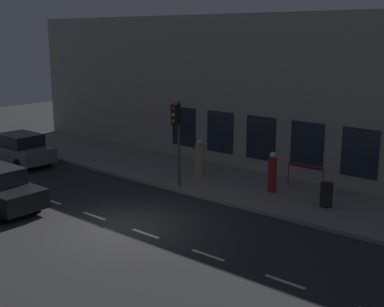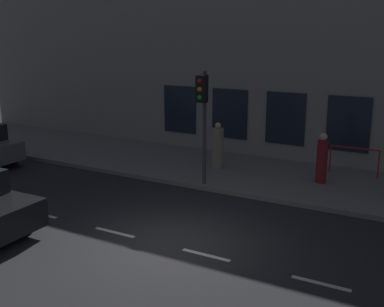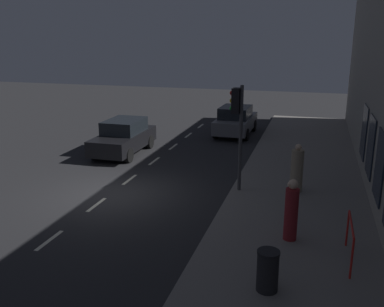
% 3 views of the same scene
% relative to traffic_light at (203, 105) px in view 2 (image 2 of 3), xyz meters
% --- Properties ---
extents(ground_plane, '(60.00, 60.00, 0.00)m').
position_rel_traffic_light_xyz_m(ground_plane, '(-4.15, -1.28, -2.74)').
color(ground_plane, '#28282B').
extents(sidewalk, '(4.50, 32.00, 0.15)m').
position_rel_traffic_light_xyz_m(sidewalk, '(2.10, -1.28, -2.67)').
color(sidewalk, gray).
rests_on(sidewalk, ground).
extents(building_facade, '(0.65, 32.00, 7.30)m').
position_rel_traffic_light_xyz_m(building_facade, '(4.65, -1.28, 0.90)').
color(building_facade, gray).
rests_on(building_facade, ground).
extents(lane_centre_line, '(0.12, 27.20, 0.01)m').
position_rel_traffic_light_xyz_m(lane_centre_line, '(-4.15, -2.28, -2.74)').
color(lane_centre_line, beige).
rests_on(lane_centre_line, ground).
extents(traffic_light, '(0.46, 0.32, 3.61)m').
position_rel_traffic_light_xyz_m(traffic_light, '(0.00, 0.00, 0.00)').
color(traffic_light, '#424244').
rests_on(traffic_light, sidewalk).
extents(pedestrian_0, '(0.49, 0.49, 1.66)m').
position_rel_traffic_light_xyz_m(pedestrian_0, '(2.06, -3.29, -1.82)').
color(pedestrian_0, maroon).
rests_on(pedestrian_0, sidewalk).
extents(pedestrian_1, '(0.43, 0.43, 1.67)m').
position_rel_traffic_light_xyz_m(pedestrian_1, '(2.02, 0.44, -1.83)').
color(pedestrian_1, gray).
rests_on(pedestrian_1, sidewalk).
extents(red_railing, '(0.05, 1.65, 0.97)m').
position_rel_traffic_light_xyz_m(red_railing, '(3.47, -4.05, -1.90)').
color(red_railing, red).
rests_on(red_railing, sidewalk).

